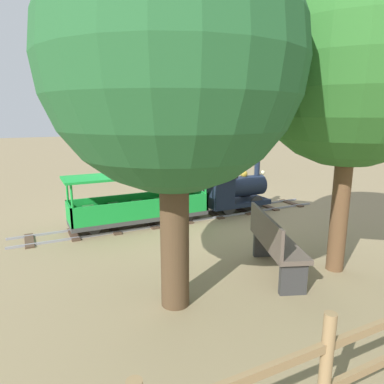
% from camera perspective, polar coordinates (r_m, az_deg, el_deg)
% --- Properties ---
extents(ground_plane, '(60.00, 60.00, 0.00)m').
position_cam_1_polar(ground_plane, '(7.12, -0.25, -4.35)').
color(ground_plane, '#8C7A56').
extents(track, '(0.70, 6.40, 0.04)m').
position_cam_1_polar(track, '(7.05, -1.46, -4.39)').
color(track, gray).
rests_on(track, ground_plane).
extents(locomotive, '(0.66, 1.45, 1.05)m').
position_cam_1_polar(locomotive, '(7.51, 6.97, 0.27)').
color(locomotive, '#192338').
rests_on(locomotive, ground_plane).
extents(passenger_car, '(0.76, 2.70, 0.97)m').
position_cam_1_polar(passenger_car, '(6.63, -8.56, -2.01)').
color(passenger_car, '#3F3F3F').
rests_on(passenger_car, ground_plane).
extents(conductor_person, '(0.30, 0.30, 1.62)m').
position_cam_1_polar(conductor_person, '(7.97, -0.26, 4.52)').
color(conductor_person, '#282D47').
rests_on(conductor_person, ground_plane).
extents(park_bench, '(1.36, 0.84, 0.82)m').
position_cam_1_polar(park_bench, '(4.74, 13.36, -8.27)').
color(park_bench, brown).
rests_on(park_bench, ground_plane).
extents(oak_tree_near, '(1.64, 1.64, 3.32)m').
position_cam_1_polar(oak_tree_near, '(11.78, -0.27, 14.53)').
color(oak_tree_near, '#4C3823').
rests_on(oak_tree_near, ground_plane).
extents(oak_tree_far, '(2.56, 2.56, 3.85)m').
position_cam_1_polar(oak_tree_far, '(3.57, -3.20, 20.34)').
color(oak_tree_far, '#4C3823').
rests_on(oak_tree_far, ground_plane).
extents(oak_tree_distant, '(2.51, 2.51, 3.94)m').
position_cam_1_polar(oak_tree_distant, '(4.87, 25.08, 18.45)').
color(oak_tree_distant, brown).
rests_on(oak_tree_distant, ground_plane).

